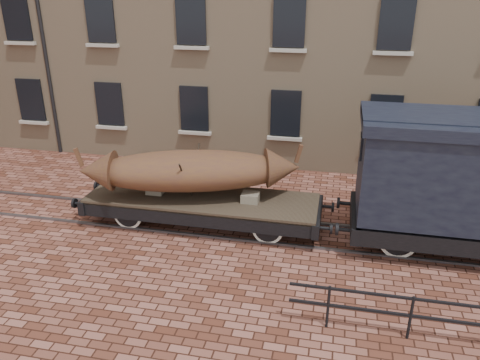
# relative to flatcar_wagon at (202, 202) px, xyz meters

# --- Properties ---
(ground) EXTENTS (90.00, 90.00, 0.00)m
(ground) POSITION_rel_flatcar_wagon_xyz_m (0.77, -0.00, -0.71)
(ground) COLOR #51271B
(rail_track) EXTENTS (30.00, 1.52, 0.06)m
(rail_track) POSITION_rel_flatcar_wagon_xyz_m (0.77, -0.00, -0.68)
(rail_track) COLOR #59595E
(rail_track) RESTS_ON ground
(flatcar_wagon) EXTENTS (7.51, 2.04, 1.13)m
(flatcar_wagon) POSITION_rel_flatcar_wagon_xyz_m (0.00, 0.00, 0.00)
(flatcar_wagon) COLOR #443B2D
(flatcar_wagon) RESTS_ON ground
(iron_boat) EXTENTS (6.31, 3.11, 1.53)m
(iron_boat) POSITION_rel_flatcar_wagon_xyz_m (-0.32, 0.00, 0.98)
(iron_boat) COLOR brown
(iron_boat) RESTS_ON flatcar_wagon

